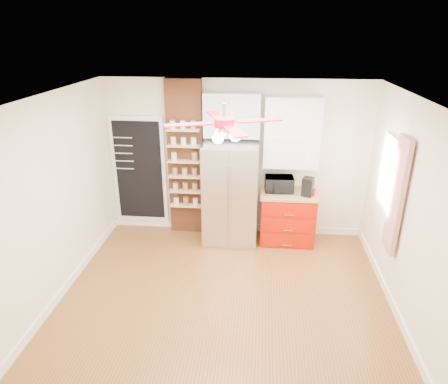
# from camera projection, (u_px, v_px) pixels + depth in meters

# --- Properties ---
(floor) EXTENTS (4.50, 4.50, 0.00)m
(floor) POSITION_uv_depth(u_px,v_px,m) (224.00, 296.00, 5.51)
(floor) COLOR brown
(floor) RESTS_ON ground
(ceiling) EXTENTS (4.50, 4.50, 0.00)m
(ceiling) POSITION_uv_depth(u_px,v_px,m) (224.00, 99.00, 4.48)
(ceiling) COLOR white
(ceiling) RESTS_ON wall_back
(wall_back) EXTENTS (4.50, 0.02, 2.70)m
(wall_back) POSITION_uv_depth(u_px,v_px,m) (235.00, 159.00, 6.84)
(wall_back) COLOR #F6EFC6
(wall_back) RESTS_ON floor
(wall_front) EXTENTS (4.50, 0.02, 2.70)m
(wall_front) POSITION_uv_depth(u_px,v_px,m) (200.00, 313.00, 3.16)
(wall_front) COLOR #F6EFC6
(wall_front) RESTS_ON floor
(wall_left) EXTENTS (0.02, 4.00, 2.70)m
(wall_left) POSITION_uv_depth(u_px,v_px,m) (53.00, 201.00, 5.20)
(wall_left) COLOR #F6EFC6
(wall_left) RESTS_ON floor
(wall_right) EXTENTS (0.02, 4.00, 2.70)m
(wall_right) POSITION_uv_depth(u_px,v_px,m) (410.00, 215.00, 4.80)
(wall_right) COLOR #F6EFC6
(wall_right) RESTS_ON floor
(chalkboard) EXTENTS (0.95, 0.05, 1.95)m
(chalkboard) POSITION_uv_depth(u_px,v_px,m) (139.00, 171.00, 7.05)
(chalkboard) COLOR white
(chalkboard) RESTS_ON wall_back
(brick_pillar) EXTENTS (0.60, 0.16, 2.70)m
(brick_pillar) POSITION_uv_depth(u_px,v_px,m) (186.00, 159.00, 6.84)
(brick_pillar) COLOR brown
(brick_pillar) RESTS_ON floor
(fridge) EXTENTS (0.90, 0.70, 1.75)m
(fridge) POSITION_uv_depth(u_px,v_px,m) (231.00, 193.00, 6.68)
(fridge) COLOR silver
(fridge) RESTS_ON floor
(upper_glass_cabinet) EXTENTS (0.90, 0.35, 0.70)m
(upper_glass_cabinet) POSITION_uv_depth(u_px,v_px,m) (232.00, 115.00, 6.38)
(upper_glass_cabinet) COLOR white
(upper_glass_cabinet) RESTS_ON wall_back
(red_cabinet) EXTENTS (0.94, 0.64, 0.90)m
(red_cabinet) POSITION_uv_depth(u_px,v_px,m) (287.00, 217.00, 6.80)
(red_cabinet) COLOR #B71101
(red_cabinet) RESTS_ON floor
(upper_shelf_unit) EXTENTS (0.90, 0.30, 1.15)m
(upper_shelf_unit) POSITION_uv_depth(u_px,v_px,m) (292.00, 133.00, 6.42)
(upper_shelf_unit) COLOR white
(upper_shelf_unit) RESTS_ON wall_back
(window) EXTENTS (0.04, 0.75, 1.05)m
(window) POSITION_uv_depth(u_px,v_px,m) (390.00, 174.00, 5.55)
(window) COLOR white
(window) RESTS_ON wall_right
(curtain) EXTENTS (0.06, 0.40, 1.55)m
(curtain) POSITION_uv_depth(u_px,v_px,m) (397.00, 196.00, 5.09)
(curtain) COLOR red
(curtain) RESTS_ON wall_right
(ceiling_fan) EXTENTS (1.40, 1.40, 0.44)m
(ceiling_fan) POSITION_uv_depth(u_px,v_px,m) (224.00, 123.00, 4.59)
(ceiling_fan) COLOR silver
(ceiling_fan) RESTS_ON ceiling
(toaster_oven) EXTENTS (0.48, 0.34, 0.26)m
(toaster_oven) POSITION_uv_depth(u_px,v_px,m) (279.00, 184.00, 6.64)
(toaster_oven) COLOR black
(toaster_oven) RESTS_ON red_cabinet
(coffee_maker) EXTENTS (0.22, 0.22, 0.31)m
(coffee_maker) POSITION_uv_depth(u_px,v_px,m) (308.00, 187.00, 6.46)
(coffee_maker) COLOR black
(coffee_maker) RESTS_ON red_cabinet
(canister_left) EXTENTS (0.10, 0.10, 0.14)m
(canister_left) POSITION_uv_depth(u_px,v_px,m) (312.00, 191.00, 6.52)
(canister_left) COLOR #A20F09
(canister_left) RESTS_ON red_cabinet
(canister_right) EXTENTS (0.10, 0.10, 0.16)m
(canister_right) POSITION_uv_depth(u_px,v_px,m) (312.00, 189.00, 6.58)
(canister_right) COLOR #AA0B09
(canister_right) RESTS_ON red_cabinet
(pantry_jar_oats) EXTENTS (0.11, 0.11, 0.14)m
(pantry_jar_oats) POSITION_uv_depth(u_px,v_px,m) (174.00, 156.00, 6.68)
(pantry_jar_oats) COLOR beige
(pantry_jar_oats) RESTS_ON brick_pillar
(pantry_jar_beans) EXTENTS (0.12, 0.12, 0.14)m
(pantry_jar_beans) POSITION_uv_depth(u_px,v_px,m) (195.00, 157.00, 6.67)
(pantry_jar_beans) COLOR #94714B
(pantry_jar_beans) RESTS_ON brick_pillar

